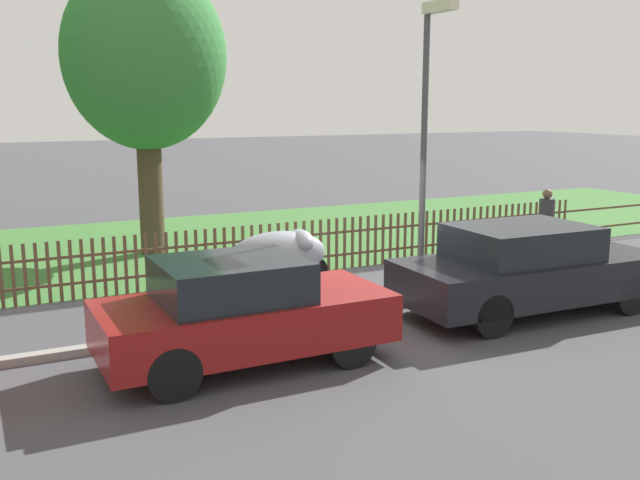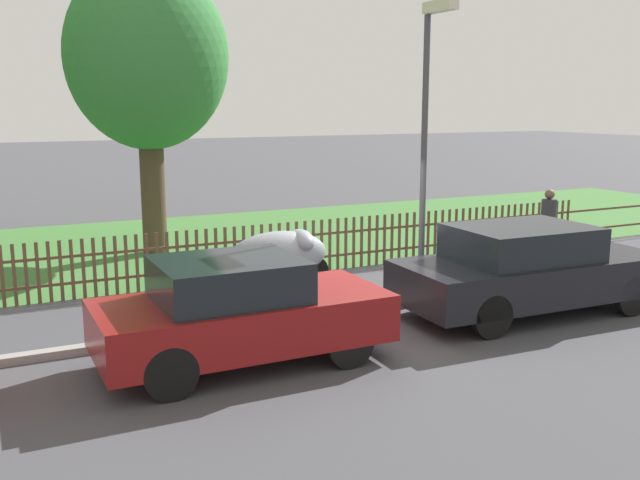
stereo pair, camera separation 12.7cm
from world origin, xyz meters
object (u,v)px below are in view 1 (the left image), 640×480
(covered_motorcycle, at_px, (281,254))
(tree_behind_motorcycle, at_px, (145,58))
(parked_car_black_saloon, at_px, (242,311))
(street_lamp, at_px, (428,114))
(pedestrian_near_fence, at_px, (546,221))
(parked_car_navy_estate, at_px, (528,268))

(covered_motorcycle, relative_size, tree_behind_motorcycle, 0.31)
(parked_car_black_saloon, distance_m, street_lamp, 5.06)
(tree_behind_motorcycle, xyz_separation_m, street_lamp, (3.37, -6.10, -1.18))
(tree_behind_motorcycle, bearing_deg, pedestrian_near_fence, -32.69)
(covered_motorcycle, distance_m, tree_behind_motorcycle, 5.88)
(tree_behind_motorcycle, relative_size, pedestrian_near_fence, 4.07)
(parked_car_black_saloon, bearing_deg, parked_car_navy_estate, 1.37)
(street_lamp, bearing_deg, tree_behind_motorcycle, 118.93)
(parked_car_navy_estate, bearing_deg, pedestrian_near_fence, 44.05)
(parked_car_navy_estate, bearing_deg, street_lamp, 126.15)
(parked_car_black_saloon, height_order, pedestrian_near_fence, pedestrian_near_fence)
(pedestrian_near_fence, bearing_deg, parked_car_black_saloon, -91.04)
(parked_car_black_saloon, bearing_deg, covered_motorcycle, 58.87)
(street_lamp, bearing_deg, parked_car_black_saloon, -158.13)
(covered_motorcycle, height_order, tree_behind_motorcycle, tree_behind_motorcycle)
(parked_car_black_saloon, relative_size, pedestrian_near_fence, 2.39)
(parked_car_black_saloon, bearing_deg, tree_behind_motorcycle, 84.73)
(parked_car_black_saloon, relative_size, street_lamp, 0.76)
(covered_motorcycle, relative_size, pedestrian_near_fence, 1.24)
(covered_motorcycle, relative_size, street_lamp, 0.39)
(covered_motorcycle, bearing_deg, parked_car_navy_estate, -43.71)
(tree_behind_motorcycle, xyz_separation_m, pedestrian_near_fence, (7.49, -4.81, -3.52))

